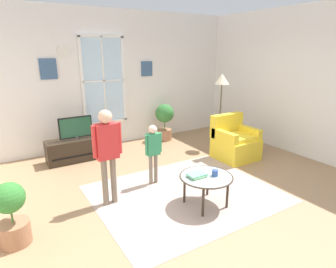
{
  "coord_description": "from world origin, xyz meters",
  "views": [
    {
      "loc": [
        -2.41,
        -2.95,
        2.13
      ],
      "look_at": [
        -0.25,
        0.56,
        0.91
      ],
      "focal_mm": 30.37,
      "sensor_mm": 36.0,
      "label": 1
    }
  ],
  "objects_px": {
    "person_green_shirt": "(153,148)",
    "person_red_shirt": "(107,147)",
    "cup": "(215,173)",
    "armchair": "(234,143)",
    "television": "(76,127)",
    "potted_plant_by_window": "(165,119)",
    "book_stack": "(197,175)",
    "coffee_table": "(206,178)",
    "remote_near_books": "(198,175)",
    "potted_plant_corner": "(11,213)",
    "tv_stand": "(78,149)",
    "floor_lamp": "(222,86)"
  },
  "relations": [
    {
      "from": "cup",
      "to": "armchair",
      "type": "bearing_deg",
      "value": 37.71
    },
    {
      "from": "book_stack",
      "to": "potted_plant_by_window",
      "type": "bearing_deg",
      "value": 67.16
    },
    {
      "from": "book_stack",
      "to": "television",
      "type": "bearing_deg",
      "value": 109.62
    },
    {
      "from": "armchair",
      "to": "remote_near_books",
      "type": "xyz_separation_m",
      "value": [
        -1.74,
        -1.07,
        0.13
      ]
    },
    {
      "from": "potted_plant_by_window",
      "to": "floor_lamp",
      "type": "height_order",
      "value": "floor_lamp"
    },
    {
      "from": "person_green_shirt",
      "to": "potted_plant_by_window",
      "type": "xyz_separation_m",
      "value": [
        1.38,
        1.95,
        -0.1
      ]
    },
    {
      "from": "cup",
      "to": "television",
      "type": "bearing_deg",
      "value": 113.18
    },
    {
      "from": "book_stack",
      "to": "person_red_shirt",
      "type": "height_order",
      "value": "person_red_shirt"
    },
    {
      "from": "coffee_table",
      "to": "person_green_shirt",
      "type": "height_order",
      "value": "person_green_shirt"
    },
    {
      "from": "person_green_shirt",
      "to": "floor_lamp",
      "type": "xyz_separation_m",
      "value": [
        2.18,
        0.87,
        0.75
      ]
    },
    {
      "from": "potted_plant_by_window",
      "to": "person_green_shirt",
      "type": "bearing_deg",
      "value": -125.44
    },
    {
      "from": "television",
      "to": "book_stack",
      "type": "distance_m",
      "value": 2.84
    },
    {
      "from": "book_stack",
      "to": "potted_plant_by_window",
      "type": "distance_m",
      "value": 3.13
    },
    {
      "from": "book_stack",
      "to": "cup",
      "type": "distance_m",
      "value": 0.26
    },
    {
      "from": "tv_stand",
      "to": "person_green_shirt",
      "type": "relative_size",
      "value": 1.19
    },
    {
      "from": "person_red_shirt",
      "to": "potted_plant_by_window",
      "type": "xyz_separation_m",
      "value": [
        2.22,
        2.18,
        -0.34
      ]
    },
    {
      "from": "floor_lamp",
      "to": "potted_plant_by_window",
      "type": "bearing_deg",
      "value": 126.61
    },
    {
      "from": "potted_plant_by_window",
      "to": "potted_plant_corner",
      "type": "relative_size",
      "value": 1.18
    },
    {
      "from": "tv_stand",
      "to": "book_stack",
      "type": "distance_m",
      "value": 2.84
    },
    {
      "from": "cup",
      "to": "potted_plant_by_window",
      "type": "distance_m",
      "value": 3.15
    },
    {
      "from": "television",
      "to": "person_green_shirt",
      "type": "height_order",
      "value": "person_green_shirt"
    },
    {
      "from": "tv_stand",
      "to": "coffee_table",
      "type": "height_order",
      "value": "coffee_table"
    },
    {
      "from": "armchair",
      "to": "tv_stand",
      "type": "bearing_deg",
      "value": 150.29
    },
    {
      "from": "armchair",
      "to": "person_green_shirt",
      "type": "xyz_separation_m",
      "value": [
        -1.96,
        -0.16,
        0.3
      ]
    },
    {
      "from": "tv_stand",
      "to": "floor_lamp",
      "type": "distance_m",
      "value": 3.29
    },
    {
      "from": "armchair",
      "to": "floor_lamp",
      "type": "relative_size",
      "value": 0.53
    },
    {
      "from": "television",
      "to": "potted_plant_by_window",
      "type": "bearing_deg",
      "value": 5.89
    },
    {
      "from": "potted_plant_corner",
      "to": "cup",
      "type": "bearing_deg",
      "value": -12.09
    },
    {
      "from": "television",
      "to": "book_stack",
      "type": "relative_size",
      "value": 2.53
    },
    {
      "from": "tv_stand",
      "to": "potted_plant_by_window",
      "type": "distance_m",
      "value": 2.2
    },
    {
      "from": "armchair",
      "to": "potted_plant_by_window",
      "type": "bearing_deg",
      "value": 107.94
    },
    {
      "from": "tv_stand",
      "to": "potted_plant_by_window",
      "type": "bearing_deg",
      "value": 5.82
    },
    {
      "from": "person_red_shirt",
      "to": "potted_plant_corner",
      "type": "height_order",
      "value": "person_red_shirt"
    },
    {
      "from": "television",
      "to": "person_green_shirt",
      "type": "relative_size",
      "value": 0.64
    },
    {
      "from": "book_stack",
      "to": "cup",
      "type": "bearing_deg",
      "value": -23.89
    },
    {
      "from": "coffee_table",
      "to": "potted_plant_by_window",
      "type": "height_order",
      "value": "potted_plant_by_window"
    },
    {
      "from": "book_stack",
      "to": "remote_near_books",
      "type": "xyz_separation_m",
      "value": [
        0.05,
        0.03,
        -0.01
      ]
    },
    {
      "from": "cup",
      "to": "remote_near_books",
      "type": "height_order",
      "value": "cup"
    },
    {
      "from": "remote_near_books",
      "to": "potted_plant_by_window",
      "type": "xyz_separation_m",
      "value": [
        1.17,
        2.86,
        0.06
      ]
    },
    {
      "from": "television",
      "to": "potted_plant_by_window",
      "type": "distance_m",
      "value": 2.18
    },
    {
      "from": "person_green_shirt",
      "to": "coffee_table",
      "type": "bearing_deg",
      "value": -73.48
    },
    {
      "from": "cup",
      "to": "potted_plant_corner",
      "type": "relative_size",
      "value": 0.12
    },
    {
      "from": "coffee_table",
      "to": "book_stack",
      "type": "distance_m",
      "value": 0.15
    },
    {
      "from": "armchair",
      "to": "person_green_shirt",
      "type": "height_order",
      "value": "person_green_shirt"
    },
    {
      "from": "potted_plant_by_window",
      "to": "remote_near_books",
      "type": "bearing_deg",
      "value": -112.17
    },
    {
      "from": "television",
      "to": "potted_plant_corner",
      "type": "bearing_deg",
      "value": -120.12
    },
    {
      "from": "book_stack",
      "to": "potted_plant_corner",
      "type": "relative_size",
      "value": 0.33
    },
    {
      "from": "potted_plant_by_window",
      "to": "tv_stand",
      "type": "bearing_deg",
      "value": -174.18
    },
    {
      "from": "tv_stand",
      "to": "coffee_table",
      "type": "relative_size",
      "value": 1.58
    },
    {
      "from": "person_green_shirt",
      "to": "person_red_shirt",
      "type": "relative_size",
      "value": 0.73
    }
  ]
}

